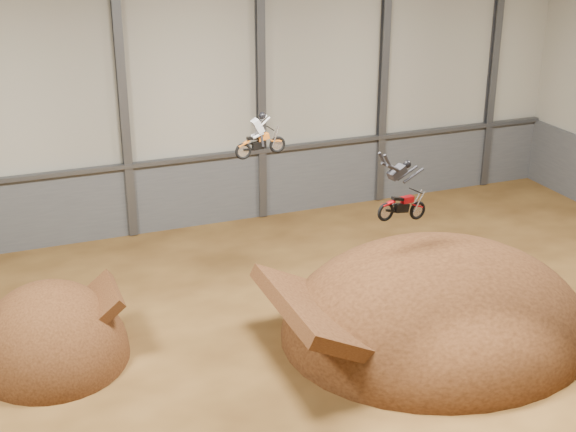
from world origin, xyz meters
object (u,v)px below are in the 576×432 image
(takeoff_ramp, at_px, (53,356))
(landing_ramp, at_px, (434,331))
(fmx_rider_b, at_px, (402,188))
(fmx_rider_a, at_px, (261,133))

(takeoff_ramp, height_order, landing_ramp, landing_ramp)
(takeoff_ramp, relative_size, fmx_rider_b, 2.15)
(takeoff_ramp, height_order, fmx_rider_b, fmx_rider_b)
(fmx_rider_b, bearing_deg, fmx_rider_a, 122.96)
(fmx_rider_a, bearing_deg, landing_ramp, -44.54)
(landing_ramp, relative_size, fmx_rider_b, 4.08)
(landing_ramp, distance_m, fmx_rider_b, 5.94)
(landing_ramp, relative_size, fmx_rider_a, 5.87)
(landing_ramp, xyz_separation_m, fmx_rider_b, (-1.38, 0.64, 5.74))
(takeoff_ramp, xyz_separation_m, landing_ramp, (13.63, -3.45, 0.00))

